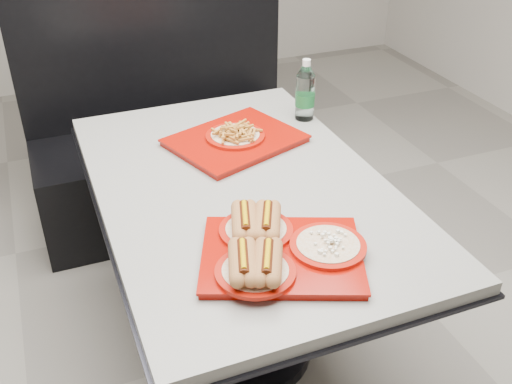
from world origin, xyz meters
name	(u,v)px	position (x,y,z in m)	size (l,w,h in m)	color
ground	(244,348)	(0.00, 0.00, 0.00)	(6.00, 6.00, 0.00)	gray
diner_table	(242,226)	(0.00, 0.00, 0.58)	(0.92, 1.42, 0.75)	black
booth_bench	(166,138)	(0.00, 1.09, 0.40)	(1.30, 0.57, 1.35)	black
tray_near	(275,248)	(-0.05, -0.40, 0.78)	(0.52, 0.47, 0.09)	#8E0C03
tray_far	(235,137)	(0.08, 0.27, 0.78)	(0.53, 0.47, 0.09)	#8E0C03
water_bottle	(305,93)	(0.40, 0.38, 0.85)	(0.08, 0.08, 0.24)	silver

